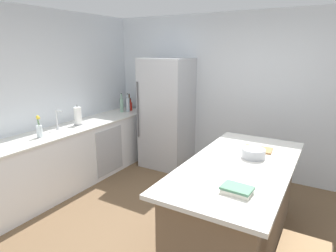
# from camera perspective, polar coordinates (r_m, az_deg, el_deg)

# --- Properties ---
(ground_plane) EXTENTS (7.20, 7.20, 0.00)m
(ground_plane) POSITION_cam_1_polar(r_m,az_deg,el_deg) (3.33, 1.84, -22.42)
(ground_plane) COLOR brown
(wall_rear) EXTENTS (6.00, 0.10, 2.60)m
(wall_rear) POSITION_cam_1_polar(r_m,az_deg,el_deg) (4.81, 15.00, 5.81)
(wall_rear) COLOR silver
(wall_rear) RESTS_ON ground_plane
(wall_left) EXTENTS (0.10, 6.00, 2.60)m
(wall_left) POSITION_cam_1_polar(r_m,az_deg,el_deg) (4.44, -27.06, 3.94)
(wall_left) COLOR silver
(wall_left) RESTS_ON ground_plane
(counter_run_left) EXTENTS (0.65, 3.08, 0.90)m
(counter_run_left) POSITION_cam_1_polar(r_m,az_deg,el_deg) (4.70, -17.55, -5.28)
(counter_run_left) COLOR white
(counter_run_left) RESTS_ON ground_plane
(kitchen_island) EXTENTS (0.98, 2.06, 0.92)m
(kitchen_island) POSITION_cam_1_polar(r_m,az_deg,el_deg) (3.18, 13.55, -14.87)
(kitchen_island) COLOR #7A6047
(kitchen_island) RESTS_ON ground_plane
(refrigerator) EXTENTS (0.79, 0.72, 1.89)m
(refrigerator) POSITION_cam_1_polar(r_m,az_deg,el_deg) (4.99, -0.25, 2.49)
(refrigerator) COLOR #B7BABF
(refrigerator) RESTS_ON ground_plane
(sink_faucet) EXTENTS (0.15, 0.05, 0.30)m
(sink_faucet) POSITION_cam_1_polar(r_m,az_deg,el_deg) (4.40, -21.17, 1.32)
(sink_faucet) COLOR silver
(sink_faucet) RESTS_ON counter_run_left
(flower_vase) EXTENTS (0.08, 0.08, 0.29)m
(flower_vase) POSITION_cam_1_polar(r_m,az_deg,el_deg) (4.12, -24.29, -0.63)
(flower_vase) COLOR silver
(flower_vase) RESTS_ON counter_run_left
(paper_towel_roll) EXTENTS (0.14, 0.14, 0.31)m
(paper_towel_roll) POSITION_cam_1_polar(r_m,az_deg,el_deg) (4.59, -17.53, 1.87)
(paper_towel_roll) COLOR gray
(paper_towel_roll) RESTS_ON counter_run_left
(syrup_bottle) EXTENTS (0.07, 0.07, 0.30)m
(syrup_bottle) POSITION_cam_1_polar(r_m,az_deg,el_deg) (5.60, -7.70, 4.52)
(syrup_bottle) COLOR #5B3319
(syrup_bottle) RESTS_ON counter_run_left
(hot_sauce_bottle) EXTENTS (0.06, 0.06, 0.22)m
(hot_sauce_bottle) POSITION_cam_1_polar(r_m,az_deg,el_deg) (5.47, -7.43, 3.95)
(hot_sauce_bottle) COLOR red
(hot_sauce_bottle) RESTS_ON counter_run_left
(soda_bottle) EXTENTS (0.07, 0.07, 0.34)m
(soda_bottle) POSITION_cam_1_polar(r_m,az_deg,el_deg) (5.38, -8.02, 4.32)
(soda_bottle) COLOR silver
(soda_bottle) RESTS_ON counter_run_left
(gin_bottle) EXTENTS (0.06, 0.06, 0.35)m
(gin_bottle) POSITION_cam_1_polar(r_m,az_deg,el_deg) (5.36, -9.22, 4.22)
(gin_bottle) COLOR #8CB79E
(gin_bottle) RESTS_ON counter_run_left
(cookbook_stack) EXTENTS (0.25, 0.19, 0.05)m
(cookbook_stack) POSITION_cam_1_polar(r_m,az_deg,el_deg) (2.40, 13.59, -12.26)
(cookbook_stack) COLOR silver
(cookbook_stack) RESTS_ON kitchen_island
(mixing_bowl) EXTENTS (0.24, 0.24, 0.10)m
(mixing_bowl) POSITION_cam_1_polar(r_m,az_deg,el_deg) (3.16, 16.67, -5.23)
(mixing_bowl) COLOR #B2B5BA
(mixing_bowl) RESTS_ON kitchen_island
(cutting_board) EXTENTS (0.32, 0.24, 0.02)m
(cutting_board) POSITION_cam_1_polar(r_m,az_deg,el_deg) (3.42, 17.52, -4.45)
(cutting_board) COLOR #9E7042
(cutting_board) RESTS_ON kitchen_island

